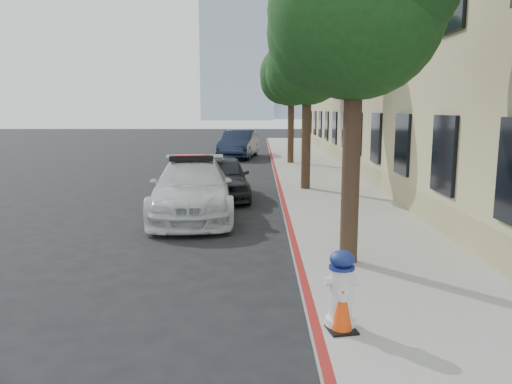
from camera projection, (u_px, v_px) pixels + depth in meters
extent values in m
plane|color=black|center=(194.00, 239.00, 10.53)|extent=(120.00, 120.00, 0.00)
cube|color=gray|center=(314.00, 175.00, 20.36)|extent=(3.20, 50.00, 0.15)
cube|color=maroon|center=(276.00, 175.00, 20.37)|extent=(0.12, 50.00, 0.15)
cube|color=tan|center=(419.00, 62.00, 24.45)|extent=(8.00, 36.00, 10.00)
cube|color=#9EA8B7|center=(287.00, 40.00, 140.04)|extent=(14.00, 14.00, 44.00)
cylinder|color=black|center=(351.00, 165.00, 8.25)|extent=(0.30, 0.30, 3.30)
sphere|color=#123A16|center=(356.00, 11.00, 7.85)|extent=(2.80, 2.80, 2.80)
sphere|color=#123A16|center=(330.00, 33.00, 8.19)|extent=(2.10, 2.10, 2.10)
cylinder|color=black|center=(306.00, 140.00, 16.15)|extent=(0.30, 0.30, 3.19)
sphere|color=#123A16|center=(307.00, 64.00, 15.75)|extent=(2.60, 2.60, 2.60)
sphere|color=#123A16|center=(322.00, 49.00, 15.39)|extent=(2.08, 2.08, 2.08)
sphere|color=#123A16|center=(296.00, 74.00, 16.10)|extent=(1.95, 1.95, 1.95)
cylinder|color=black|center=(291.00, 127.00, 24.02)|extent=(0.30, 0.30, 3.41)
sphere|color=#123A16|center=(291.00, 74.00, 23.61)|extent=(3.00, 3.00, 3.00)
sphere|color=#123A16|center=(301.00, 65.00, 23.25)|extent=(2.40, 2.40, 2.40)
sphere|color=#123A16|center=(284.00, 81.00, 23.96)|extent=(2.25, 2.25, 2.25)
imported|color=silver|center=(192.00, 189.00, 12.72)|extent=(2.45, 5.09, 1.43)
cube|color=black|center=(192.00, 158.00, 12.59)|extent=(1.12, 0.38, 0.14)
cube|color=#A50A07|center=(192.00, 156.00, 12.58)|extent=(0.92, 0.30, 0.06)
imported|color=black|center=(223.00, 177.00, 15.36)|extent=(1.93, 3.95, 1.30)
imported|color=black|center=(239.00, 144.00, 28.05)|extent=(2.27, 4.89, 1.55)
cylinder|color=silver|center=(340.00, 322.00, 5.95)|extent=(0.36, 0.36, 0.11)
cylinder|color=silver|center=(341.00, 293.00, 5.89)|extent=(0.27, 0.27, 0.62)
ellipsoid|color=navy|center=(342.00, 259.00, 5.82)|extent=(0.29, 0.29, 0.21)
cylinder|color=silver|center=(341.00, 281.00, 5.86)|extent=(0.39, 0.14, 0.11)
cylinder|color=silver|center=(341.00, 281.00, 5.86)|extent=(0.13, 0.21, 0.11)
cube|color=black|center=(342.00, 329.00, 5.85)|extent=(0.38, 0.38, 0.03)
cone|color=#FF440D|center=(342.00, 305.00, 5.80)|extent=(0.25, 0.25, 0.59)
cylinder|color=white|center=(343.00, 297.00, 5.78)|extent=(0.13, 0.13, 0.09)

